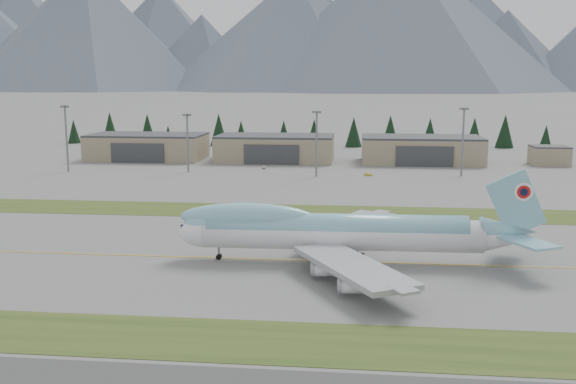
# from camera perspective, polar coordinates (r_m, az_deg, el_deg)

# --- Properties ---
(ground) EXTENTS (7000.00, 7000.00, 0.00)m
(ground) POSITION_cam_1_polar(r_m,az_deg,el_deg) (120.88, -2.93, -5.98)
(ground) COLOR slate
(ground) RESTS_ON ground
(grass_strip_near) EXTENTS (400.00, 14.00, 0.08)m
(grass_strip_near) POSITION_cam_1_polar(r_m,az_deg,el_deg) (85.59, -6.99, -12.85)
(grass_strip_near) COLOR #33491A
(grass_strip_near) RESTS_ON ground
(grass_strip_far) EXTENTS (400.00, 18.00, 0.08)m
(grass_strip_far) POSITION_cam_1_polar(r_m,az_deg,el_deg) (164.24, -0.49, -1.73)
(grass_strip_far) COLOR #33491A
(grass_strip_far) RESTS_ON ground
(taxiway_line_main) EXTENTS (400.00, 0.40, 0.02)m
(taxiway_line_main) POSITION_cam_1_polar(r_m,az_deg,el_deg) (120.88, -2.93, -5.98)
(taxiway_line_main) COLOR gold
(taxiway_line_main) RESTS_ON ground
(boeing_747_freighter) EXTENTS (66.85, 58.13, 17.73)m
(boeing_747_freighter) POSITION_cam_1_polar(r_m,az_deg,el_deg) (117.78, 4.41, -3.48)
(boeing_747_freighter) COLOR white
(boeing_747_freighter) RESTS_ON ground
(hangar_left) EXTENTS (48.00, 26.60, 10.80)m
(hangar_left) POSITION_cam_1_polar(r_m,az_deg,el_deg) (280.46, -12.37, 3.97)
(hangar_left) COLOR gray
(hangar_left) RESTS_ON ground
(hangar_center) EXTENTS (48.00, 26.60, 10.80)m
(hangar_center) POSITION_cam_1_polar(r_m,az_deg,el_deg) (268.26, -1.12, 3.94)
(hangar_center) COLOR gray
(hangar_center) RESTS_ON ground
(hangar_right) EXTENTS (48.00, 26.60, 10.80)m
(hangar_right) POSITION_cam_1_polar(r_m,az_deg,el_deg) (267.51, 11.76, 3.72)
(hangar_right) COLOR gray
(hangar_right) RESTS_ON ground
(control_shed) EXTENTS (14.00, 12.00, 7.60)m
(control_shed) POSITION_cam_1_polar(r_m,az_deg,el_deg) (275.34, 22.21, 3.03)
(control_shed) COLOR gray
(control_shed) RESTS_ON ground
(floodlight_masts) EXTENTS (192.42, 9.53, 24.21)m
(floodlight_masts) POSITION_cam_1_polar(r_m,az_deg,el_deg) (225.48, 3.10, 5.54)
(floodlight_masts) COLOR slate
(floodlight_masts) RESTS_ON ground
(service_vehicle_a) EXTENTS (1.66, 3.33, 1.09)m
(service_vehicle_a) POSITION_cam_1_polar(r_m,az_deg,el_deg) (244.57, -2.17, 2.09)
(service_vehicle_a) COLOR silver
(service_vehicle_a) RESTS_ON ground
(service_vehicle_b) EXTENTS (3.28, 1.70, 1.03)m
(service_vehicle_b) POSITION_cam_1_polar(r_m,az_deg,el_deg) (227.51, 7.16, 1.44)
(service_vehicle_b) COLOR gold
(service_vehicle_b) RESTS_ON ground
(service_vehicle_c) EXTENTS (2.26, 4.82, 1.36)m
(service_vehicle_c) POSITION_cam_1_polar(r_m,az_deg,el_deg) (260.48, 16.05, 2.19)
(service_vehicle_c) COLOR #9E9FA3
(service_vehicle_c) RESTS_ON ground
(conifer_belt) EXTENTS (270.42, 16.09, 16.74)m
(conifer_belt) POSITION_cam_1_polar(r_m,az_deg,el_deg) (328.87, 2.33, 5.39)
(conifer_belt) COLOR black
(conifer_belt) RESTS_ON ground
(mountain_ridge_front) EXTENTS (4274.91, 1234.86, 482.08)m
(mountain_ridge_front) POSITION_cam_1_polar(r_m,az_deg,el_deg) (2324.05, 6.46, 14.35)
(mountain_ridge_front) COLOR #44505B
(mountain_ridge_front) RESTS_ON ground
(mountain_ridge_rear) EXTENTS (4481.89, 1047.90, 523.95)m
(mountain_ridge_rear) POSITION_cam_1_polar(r_m,az_deg,el_deg) (3023.42, 7.02, 14.00)
(mountain_ridge_rear) COLOR #44505B
(mountain_ridge_rear) RESTS_ON ground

